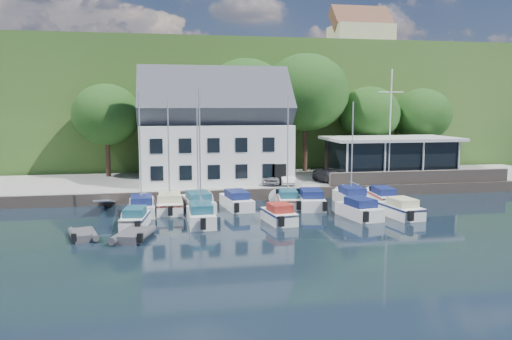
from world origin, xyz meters
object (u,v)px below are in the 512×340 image
at_px(club_pavilion, 390,157).
at_px(boat_r1_2, 198,154).
at_px(boat_r2_1, 200,158).
at_px(boat_r1_4, 288,155).
at_px(car_dgrey, 329,176).
at_px(dinghy_1, 133,234).
at_px(boat_r1_1, 169,154).
at_px(boat_r2_2, 279,213).
at_px(boat_r1_3, 237,199).
at_px(boat_r2_0, 135,217).
at_px(boat_r1_5, 310,198).
at_px(car_blue, 352,175).
at_px(boat_r1_7, 382,195).
at_px(harbor_building, 215,136).
at_px(boat_r1_6, 352,149).
at_px(boat_r1_0, 140,157).
at_px(car_silver, 271,177).
at_px(boat_r2_3, 359,208).
at_px(car_white, 287,178).
at_px(flagpole, 390,126).
at_px(boat_r2_4, 401,207).
at_px(dinghy_0, 83,233).

height_order(club_pavilion, boat_r1_2, boat_r1_2).
bearing_deg(boat_r2_1, boat_r1_4, 33.39).
distance_m(car_dgrey, dinghy_1, 22.46).
relative_size(boat_r1_1, boat_r2_2, 1.89).
bearing_deg(club_pavilion, boat_r1_4, -148.00).
height_order(club_pavilion, boat_r1_3, club_pavilion).
distance_m(boat_r2_0, boat_r2_2, 10.01).
bearing_deg(boat_r2_1, boat_r1_5, 24.07).
relative_size(car_blue, boat_r1_7, 0.56).
distance_m(harbor_building, boat_r1_4, 10.02).
height_order(boat_r1_3, boat_r1_6, boat_r1_6).
height_order(boat_r1_0, boat_r1_6, boat_r1_6).
relative_size(car_silver, boat_r2_0, 0.76).
xyz_separation_m(boat_r1_1, boat_r2_0, (-2.39, -4.90, -3.84)).
bearing_deg(boat_r2_3, boat_r1_1, 150.85).
bearing_deg(boat_r1_6, car_white, 128.49).
bearing_deg(boat_r1_6, boat_r2_0, -162.20).
bearing_deg(boat_r1_1, boat_r2_2, -34.51).
distance_m(boat_r1_4, boat_r2_3, 7.54).
relative_size(harbor_building, boat_r1_6, 1.52).
relative_size(boat_r1_4, boat_r2_3, 1.48).
relative_size(car_silver, boat_r1_3, 0.60).
height_order(boat_r1_2, dinghy_1, boat_r1_2).
height_order(car_silver, flagpole, flagpole).
relative_size(boat_r2_0, dinghy_1, 1.56).
bearing_deg(boat_r1_5, boat_r2_3, -51.81).
bearing_deg(dinghy_1, car_blue, 54.00).
height_order(car_dgrey, boat_r1_5, car_dgrey).
relative_size(car_white, boat_r1_4, 0.43).
bearing_deg(boat_r1_6, boat_r1_7, -2.38).
distance_m(harbor_building, boat_r2_1, 13.85).
distance_m(boat_r1_6, boat_r2_1, 13.90).
xyz_separation_m(flagpole, boat_r1_1, (-20.97, -5.44, -1.80)).
relative_size(harbor_building, boat_r2_2, 2.98).
height_order(car_dgrey, boat_r2_3, car_dgrey).
xyz_separation_m(club_pavilion, boat_r1_7, (-4.65, -8.46, -2.32)).
height_order(boat_r2_2, boat_r2_4, boat_r2_4).
bearing_deg(boat_r1_2, boat_r2_2, -54.37).
bearing_deg(boat_r1_4, boat_r2_1, -138.02).
relative_size(car_dgrey, boat_r1_6, 0.45).
height_order(club_pavilion, dinghy_0, club_pavilion).
height_order(boat_r1_4, dinghy_0, boat_r1_4).
bearing_deg(boat_r2_1, car_dgrey, 38.60).
bearing_deg(car_dgrey, harbor_building, 148.27).
xyz_separation_m(boat_r1_4, boat_r2_4, (7.35, -5.57, -3.51)).
bearing_deg(club_pavilion, dinghy_1, -146.32).
relative_size(car_dgrey, boat_r2_3, 0.73).
height_order(boat_r1_1, boat_r1_2, boat_r1_1).
height_order(boat_r1_7, boat_r2_1, boat_r2_1).
height_order(car_silver, boat_r2_0, car_silver).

